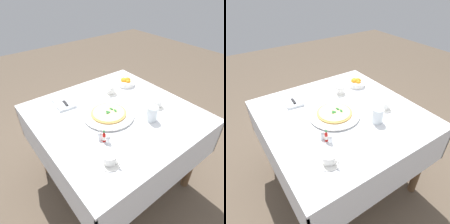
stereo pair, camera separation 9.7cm
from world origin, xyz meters
TOP-DOWN VIEW (x-y plane):
  - ground_plane at (0.00, 0.00)m, footprint 8.00×8.00m
  - dining_table at (0.00, 0.00)m, footprint 1.08×1.08m
  - pizza_plate at (-0.00, 0.06)m, footprint 0.36×0.36m
  - pizza at (-0.00, 0.06)m, footprint 0.25×0.25m
  - coffee_cup_left_edge at (0.24, -0.15)m, footprint 0.13×0.13m
  - coffee_cup_far_left at (-0.13, -0.30)m, footprint 0.13×0.13m
  - coffee_cup_center_back at (-0.34, 0.31)m, footprint 0.13×0.13m
  - water_glass_near_left at (-0.22, -0.14)m, footprint 0.07×0.07m
  - napkin_folded at (0.34, 0.23)m, footprint 0.23×0.15m
  - dinner_knife at (0.34, 0.23)m, footprint 0.20×0.04m
  - citrus_bowl at (0.27, -0.34)m, footprint 0.15×0.15m
  - hot_sauce_bottle at (-0.19, 0.23)m, footprint 0.02×0.02m
  - salt_shaker at (-0.16, 0.24)m, footprint 0.03×0.03m
  - pepper_shaker at (-0.22, 0.22)m, footprint 0.03×0.03m

SIDE VIEW (x-z plane):
  - ground_plane at x=0.00m, z-range 0.00..0.00m
  - dining_table at x=0.00m, z-range 0.23..0.96m
  - napkin_folded at x=0.34m, z-range 0.73..0.75m
  - pizza_plate at x=0.00m, z-range 0.73..0.75m
  - dinner_knife at x=0.34m, z-range 0.75..0.76m
  - pizza at x=0.00m, z-range 0.75..0.77m
  - salt_shaker at x=-0.16m, z-range 0.73..0.78m
  - pepper_shaker at x=-0.22m, z-range 0.73..0.78m
  - coffee_cup_center_back at x=-0.34m, z-range 0.73..0.79m
  - coffee_cup_far_left at x=-0.13m, z-range 0.73..0.79m
  - citrus_bowl at x=0.27m, z-range 0.73..0.79m
  - coffee_cup_left_edge at x=0.24m, z-range 0.73..0.79m
  - hot_sauce_bottle at x=-0.19m, z-range 0.72..0.81m
  - water_glass_near_left at x=-0.22m, z-range 0.72..0.83m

